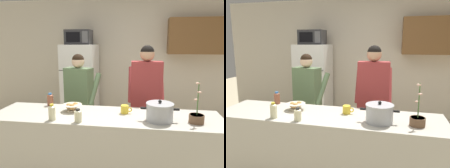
{
  "view_description": "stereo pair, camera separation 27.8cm",
  "coord_description": "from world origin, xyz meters",
  "views": [
    {
      "loc": [
        0.42,
        -2.29,
        1.72
      ],
      "look_at": [
        0.0,
        0.55,
        1.17
      ],
      "focal_mm": 34.65,
      "sensor_mm": 36.0,
      "label": 1
    },
    {
      "loc": [
        0.7,
        -2.23,
        1.72
      ],
      "look_at": [
        0.0,
        0.55,
        1.17
      ],
      "focal_mm": 34.65,
      "sensor_mm": 36.0,
      "label": 2
    }
  ],
  "objects": [
    {
      "name": "bottle_near_edge",
      "position": [
        -0.77,
        0.27,
        1.0
      ],
      "size": [
        0.08,
        0.08,
        0.16
      ],
      "color": "brown",
      "rests_on": "kitchen_island"
    },
    {
      "name": "refrigerator",
      "position": [
        -0.84,
        1.85,
        0.84
      ],
      "size": [
        0.64,
        0.68,
        1.68
      ],
      "color": "white",
      "rests_on": "ground"
    },
    {
      "name": "bottle_far_corner",
      "position": [
        -0.52,
        -0.24,
        1.01
      ],
      "size": [
        0.07,
        0.07,
        0.17
      ],
      "color": "beige",
      "rests_on": "kitchen_island"
    },
    {
      "name": "kitchen_island",
      "position": [
        0.0,
        0.0,
        0.46
      ],
      "size": [
        2.58,
        0.68,
        0.92
      ],
      "primitive_type": "cube",
      "color": "#BCB7A8",
      "rests_on": "ground"
    },
    {
      "name": "person_by_sink",
      "position": [
        0.46,
        0.72,
        1.06
      ],
      "size": [
        0.53,
        0.44,
        1.69
      ],
      "color": "#33384C",
      "rests_on": "ground"
    },
    {
      "name": "cooking_pot",
      "position": [
        0.6,
        -0.09,
        1.02
      ],
      "size": [
        0.4,
        0.28,
        0.22
      ],
      "color": "#ADAFB5",
      "rests_on": "kitchen_island"
    },
    {
      "name": "back_wall_unit",
      "position": [
        0.24,
        2.27,
        1.38
      ],
      "size": [
        6.0,
        0.48,
        2.6
      ],
      "color": "beige",
      "rests_on": "ground"
    },
    {
      "name": "potted_orchid",
      "position": [
        0.96,
        -0.1,
        0.98
      ],
      "size": [
        0.15,
        0.15,
        0.43
      ],
      "color": "brown",
      "rests_on": "kitchen_island"
    },
    {
      "name": "bottle_mid_counter",
      "position": [
        -0.23,
        -0.26,
        0.99
      ],
      "size": [
        0.08,
        0.08,
        0.14
      ],
      "color": "beige",
      "rests_on": "kitchen_island"
    },
    {
      "name": "bread_bowl",
      "position": [
        -0.41,
        0.08,
        0.97
      ],
      "size": [
        0.23,
        0.23,
        0.1
      ],
      "color": "beige",
      "rests_on": "kitchen_island"
    },
    {
      "name": "microwave",
      "position": [
        -0.84,
        1.83,
        1.82
      ],
      "size": [
        0.48,
        0.37,
        0.28
      ],
      "color": "#2D2D30",
      "rests_on": "refrigerator"
    },
    {
      "name": "coffee_mug",
      "position": [
        0.22,
        0.09,
        0.97
      ],
      "size": [
        0.13,
        0.09,
        0.1
      ],
      "color": "yellow",
      "rests_on": "kitchen_island"
    },
    {
      "name": "person_near_pot",
      "position": [
        -0.52,
        0.73,
        0.96
      ],
      "size": [
        0.55,
        0.5,
        1.56
      ],
      "color": "#726656",
      "rests_on": "ground"
    }
  ]
}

